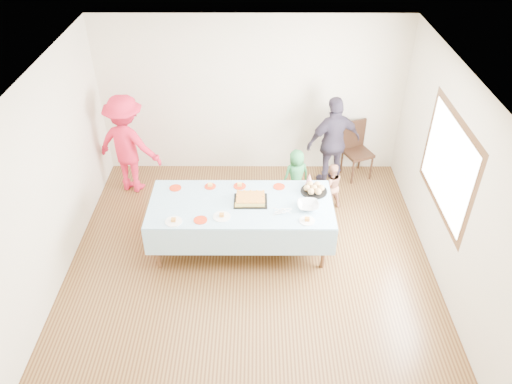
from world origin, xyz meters
TOP-DOWN VIEW (x-y plane):
  - ground at (0.00, 0.00)m, footprint 5.00×5.00m
  - room_walls at (0.05, 0.00)m, footprint 5.04×5.04m
  - party_table at (-0.13, 0.35)m, footprint 2.50×1.10m
  - birthday_cake at (0.00, 0.39)m, footprint 0.45×0.35m
  - rolls_tray at (0.89, 0.62)m, footprint 0.37×0.37m
  - punch_bowl at (0.78, 0.25)m, footprint 0.29×0.29m
  - party_hat at (0.84, 0.81)m, footprint 0.11×0.11m
  - fork_pile at (0.42, 0.14)m, footprint 0.24×0.18m
  - plate_red_far_a at (-1.06, 0.70)m, footprint 0.17×0.17m
  - plate_red_far_b at (-0.57, 0.74)m, footprint 0.16×0.16m
  - plate_red_far_c at (-0.15, 0.75)m, footprint 0.18×0.18m
  - plate_red_far_d at (0.41, 0.74)m, footprint 0.17×0.17m
  - plate_red_near at (-0.64, -0.02)m, footprint 0.18×0.18m
  - plate_white_left at (-0.99, -0.05)m, footprint 0.22×0.22m
  - plate_white_mid at (-0.37, 0.05)m, footprint 0.23×0.23m
  - plate_white_right at (0.74, -0.03)m, footprint 0.20×0.20m
  - dining_chair at (1.77, 2.28)m, footprint 0.55×0.55m
  - toddler_left at (-1.23, 0.90)m, footprint 0.28×0.19m
  - toddler_mid at (0.71, 1.53)m, footprint 0.51×0.42m
  - toddler_right at (1.25, 1.34)m, footprint 0.42×0.35m
  - adult_left at (-1.97, 1.84)m, footprint 1.22×0.92m
  - adult_right at (1.33, 1.99)m, footprint 1.00×0.66m

SIDE VIEW (x-z plane):
  - ground at x=0.00m, z-range 0.00..0.00m
  - toddler_left at x=-1.23m, z-range 0.00..0.75m
  - toddler_right at x=1.25m, z-range 0.00..0.76m
  - toddler_mid at x=0.71m, z-range 0.00..0.90m
  - dining_chair at x=1.77m, z-range 0.06..1.04m
  - party_table at x=-0.13m, z-range 0.33..1.11m
  - plate_red_far_a at x=-1.06m, z-range 0.78..0.79m
  - plate_red_far_b at x=-0.57m, z-range 0.78..0.79m
  - plate_red_far_c at x=-0.15m, z-range 0.78..0.79m
  - plate_red_far_d at x=0.41m, z-range 0.78..0.79m
  - plate_red_near at x=-0.64m, z-range 0.78..0.79m
  - plate_white_left at x=-0.99m, z-range 0.78..0.79m
  - plate_white_mid at x=-0.37m, z-range 0.78..0.79m
  - plate_white_right at x=0.74m, z-range 0.78..0.79m
  - adult_right at x=1.33m, z-range 0.00..1.58m
  - fork_pile at x=0.42m, z-range 0.78..0.85m
  - punch_bowl at x=0.78m, z-range 0.78..0.85m
  - birthday_cake at x=0.00m, z-range 0.78..0.86m
  - rolls_tray at x=0.89m, z-range 0.77..0.88m
  - adult_left at x=-1.97m, z-range 0.00..1.67m
  - party_hat at x=0.84m, z-range 0.78..0.96m
  - room_walls at x=0.05m, z-range 0.41..3.13m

